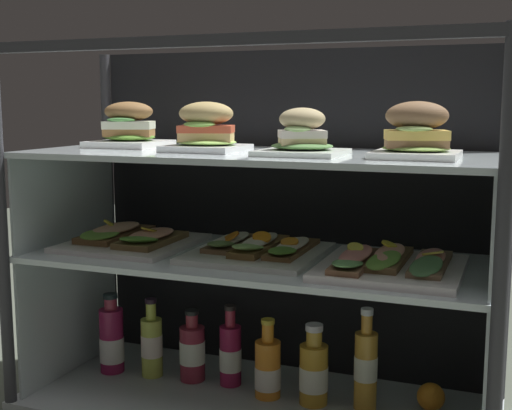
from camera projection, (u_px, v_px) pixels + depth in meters
name	position (u px, v px, depth m)	size (l,w,h in m)	color
case_base_deck	(256.00, 406.00, 1.76)	(1.19, 0.50, 0.04)	#B5BCBF
case_frame	(277.00, 211.00, 1.82)	(1.19, 0.50, 0.93)	#333338
riser_lower_tier	(256.00, 332.00, 1.73)	(1.13, 0.44, 0.36)	silver
shelf_lower_glass	(256.00, 259.00, 1.70)	(1.14, 0.46, 0.01)	silver
riser_upper_tier	(256.00, 208.00, 1.68)	(1.13, 0.44, 0.24)	silver
shelf_upper_glass	(256.00, 155.00, 1.66)	(1.14, 0.46, 0.01)	silver
plated_roll_sandwich_far_left	(129.00, 129.00, 1.85)	(0.19, 0.19, 0.12)	white
plated_roll_sandwich_center	(206.00, 131.00, 1.68)	(0.18, 0.18, 0.12)	white
plated_roll_sandwich_right_of_center	(302.00, 138.00, 1.56)	(0.19, 0.19, 0.11)	white
plated_roll_sandwich_mid_left	(416.00, 136.00, 1.47)	(0.18, 0.18, 0.12)	white
open_sandwich_tray_right_of_center	(131.00, 238.00, 1.83)	(0.31, 0.33, 0.06)	white
open_sandwich_tray_mid_left	(258.00, 249.00, 1.71)	(0.31, 0.33, 0.06)	white
open_sandwich_tray_far_left	(390.00, 264.00, 1.54)	(0.31, 0.34, 0.06)	white
juice_bottle_near_post	(112.00, 341.00, 1.93)	(0.07, 0.07, 0.23)	#921B4A
juice_bottle_back_left	(152.00, 345.00, 1.89)	(0.06, 0.06, 0.22)	#BFCB4F
juice_bottle_front_right_end	(192.00, 351.00, 1.87)	(0.07, 0.07, 0.20)	maroon
juice_bottle_back_center	(230.00, 354.00, 1.84)	(0.06, 0.06, 0.22)	#941944
juice_bottle_front_left_end	(268.00, 369.00, 1.76)	(0.07, 0.07, 0.21)	orange
juice_bottle_front_fourth	(314.00, 372.00, 1.72)	(0.07, 0.07, 0.21)	gold
juice_bottle_back_right	(366.00, 367.00, 1.69)	(0.06, 0.06, 0.26)	gold
orange_fruit_beside_bottles	(431.00, 397.00, 1.69)	(0.07, 0.07, 0.07)	orange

